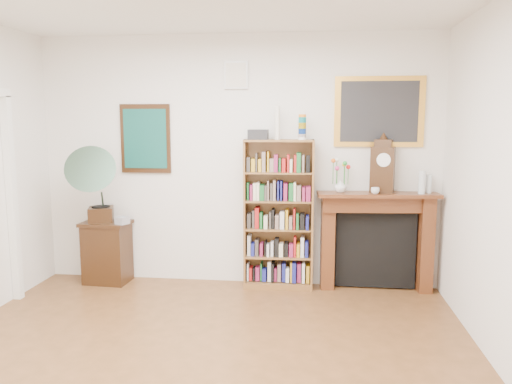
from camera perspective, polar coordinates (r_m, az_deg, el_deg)
room at (r=3.20m, az=-9.14°, el=-0.26°), size 4.51×5.01×2.81m
teal_poster at (r=5.85m, az=-12.52°, el=5.97°), size 0.58×0.04×0.78m
small_picture at (r=5.61m, az=-2.30°, el=13.22°), size 0.26×0.04×0.30m
gilt_painting at (r=5.57m, az=13.89°, el=8.90°), size 0.95×0.04×0.75m
bookshelf at (r=5.49m, az=2.58°, el=-1.64°), size 0.77×0.30×1.90m
side_cabinet at (r=6.03m, az=-16.64°, el=-6.59°), size 0.54×0.41×0.71m
fireplace at (r=5.63m, az=13.56°, el=-4.57°), size 1.31×0.41×1.09m
gramophone at (r=5.78m, az=-18.07°, el=1.31°), size 0.72×0.80×0.88m
cd_stack at (r=5.75m, az=-15.04°, el=-3.17°), size 0.16×0.16×0.08m
mantel_clock at (r=5.49m, az=14.26°, el=2.77°), size 0.27×0.19×0.57m
flower_vase at (r=5.43m, az=9.61°, el=0.68°), size 0.14×0.14×0.14m
teacup at (r=5.39m, az=13.46°, el=0.14°), size 0.09×0.09×0.07m
bottle_left at (r=5.54m, az=18.43°, el=1.04°), size 0.07×0.07×0.24m
bottle_right at (r=5.61m, az=19.15°, el=0.89°), size 0.06×0.06×0.20m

